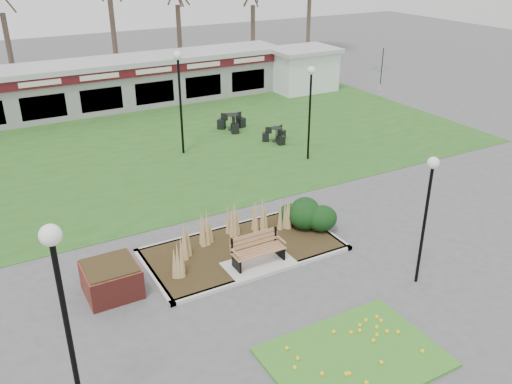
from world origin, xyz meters
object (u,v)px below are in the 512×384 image
park_bench (257,249)px  lamp_post_mid_right (179,80)px  brick_planter (111,279)px  lamp_post_near_left (60,288)px  lamp_post_near_right (429,193)px  food_pavilion (94,86)px  service_hut (302,69)px  bistro_set_c (232,125)px  patio_umbrella (381,80)px  bistro_set_d (276,137)px  lamp_post_far_right (311,93)px

park_bench → lamp_post_mid_right: 10.92m
brick_planter → lamp_post_near_left: 5.75m
lamp_post_near_left → lamp_post_near_right: size_ratio=1.21×
food_pavilion → service_hut: 13.64m
lamp_post_mid_right → park_bench: bearing=-99.6°
park_bench → bistro_set_c: (5.42, 12.35, -0.28)m
service_hut → patio_umbrella: service_hut is taller
food_pavilion → bistro_set_d: (6.50, -10.13, -1.21)m
brick_planter → lamp_post_near_left: lamp_post_near_left is taller
park_bench → service_hut: service_hut is taller
service_hut → lamp_post_far_right: size_ratio=1.01×
lamp_post_far_right → bistro_set_d: bearing=91.0°
lamp_post_near_left → lamp_post_near_right: lamp_post_near_left is taller
service_hut → lamp_post_near_left: bearing=-132.6°
food_pavilion → patio_umbrella: bearing=-23.5°
bistro_set_c → brick_planter: bearing=-130.3°
bistro_set_c → bistro_set_d: 2.96m
park_bench → bistro_set_d: size_ratio=1.24×
lamp_post_mid_right → food_pavilion: bearing=100.6°
patio_umbrella → lamp_post_near_left: bearing=-143.4°
lamp_post_near_right → park_bench: bearing=140.1°
food_pavilion → lamp_post_mid_right: bearing=-79.4°
service_hut → patio_umbrella: size_ratio=1.94×
service_hut → lamp_post_near_right: bearing=-115.1°
lamp_post_near_left → brick_planter: bearing=67.7°
bistro_set_c → bistro_set_d: bearing=-68.6°
brick_planter → lamp_post_mid_right: size_ratio=0.31×
park_bench → lamp_post_far_right: 9.78m
lamp_post_mid_right → bistro_set_d: (4.74, -0.78, -3.28)m
brick_planter → lamp_post_far_right: bearing=28.9°
brick_planter → lamp_post_near_right: 9.33m
lamp_post_near_right → bistro_set_c: lamp_post_near_right is taller
bistro_set_d → park_bench: bearing=-124.1°
lamp_post_far_right → park_bench: bearing=-133.9°
lamp_post_near_right → patio_umbrella: bearing=52.3°
food_pavilion → bistro_set_c: bearing=-53.7°
lamp_post_far_right → lamp_post_near_left: bearing=-140.5°
food_pavilion → lamp_post_near_left: lamp_post_near_left is taller
food_pavilion → lamp_post_near_left: size_ratio=5.06×
food_pavilion → service_hut: food_pavilion is taller
park_bench → brick_planter: bearing=170.3°
lamp_post_near_right → food_pavilion: bearing=99.3°
service_hut → bistro_set_c: bearing=-146.2°
bistro_set_c → patio_umbrella: 10.65m
food_pavilion → lamp_post_near_left: bearing=-104.9°
brick_planter → food_pavilion: (4.40, 18.96, 1.00)m
park_bench → food_pavilion: size_ratio=0.07×
bistro_set_c → lamp_post_mid_right: bearing=-151.6°
park_bench → brick_planter: park_bench is taller
service_hut → patio_umbrella: 5.59m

